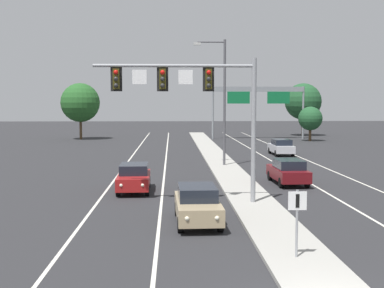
% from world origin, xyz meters
% --- Properties ---
extents(median_island, '(2.40, 110.00, 0.15)m').
position_xyz_m(median_island, '(0.00, 18.00, 0.07)').
color(median_island, '#9E9B93').
rests_on(median_island, ground).
extents(lane_stripe_oncoming_center, '(0.14, 100.00, 0.01)m').
position_xyz_m(lane_stripe_oncoming_center, '(-4.70, 25.00, 0.00)').
color(lane_stripe_oncoming_center, silver).
rests_on(lane_stripe_oncoming_center, ground).
extents(lane_stripe_receding_center, '(0.14, 100.00, 0.01)m').
position_xyz_m(lane_stripe_receding_center, '(4.70, 25.00, 0.00)').
color(lane_stripe_receding_center, silver).
rests_on(lane_stripe_receding_center, ground).
extents(edge_stripe_left, '(0.14, 100.00, 0.01)m').
position_xyz_m(edge_stripe_left, '(-8.00, 25.00, 0.00)').
color(edge_stripe_left, silver).
rests_on(edge_stripe_left, ground).
extents(edge_stripe_right, '(0.14, 100.00, 0.01)m').
position_xyz_m(edge_stripe_right, '(8.00, 25.00, 0.00)').
color(edge_stripe_right, silver).
rests_on(edge_stripe_right, ground).
extents(overhead_signal_mast, '(8.04, 0.44, 7.20)m').
position_xyz_m(overhead_signal_mast, '(-2.91, 13.07, 5.52)').
color(overhead_signal_mast, gray).
rests_on(overhead_signal_mast, median_island).
extents(median_sign_post, '(0.60, 0.10, 2.20)m').
position_xyz_m(median_sign_post, '(-0.13, 4.01, 1.59)').
color(median_sign_post, gray).
rests_on(median_sign_post, median_island).
extents(street_lamp_median, '(2.58, 0.28, 10.00)m').
position_xyz_m(street_lamp_median, '(-0.15, 28.30, 5.79)').
color(street_lamp_median, '#4C4C51').
rests_on(street_lamp_median, median_island).
extents(car_oncoming_tan, '(1.92, 4.51, 1.58)m').
position_xyz_m(car_oncoming_tan, '(-3.07, 9.38, 0.82)').
color(car_oncoming_tan, tan).
rests_on(car_oncoming_tan, ground).
extents(car_oncoming_red, '(1.90, 4.50, 1.58)m').
position_xyz_m(car_oncoming_red, '(-6.36, 17.25, 0.82)').
color(car_oncoming_red, maroon).
rests_on(car_oncoming_red, ground).
extents(car_receding_darkred, '(1.93, 4.51, 1.58)m').
position_xyz_m(car_receding_darkred, '(3.20, 19.45, 0.82)').
color(car_receding_darkred, '#5B0F14').
rests_on(car_receding_darkred, ground).
extents(car_receding_silver, '(1.86, 4.49, 1.58)m').
position_xyz_m(car_receding_silver, '(6.63, 37.03, 0.82)').
color(car_receding_silver, '#B7B7BC').
rests_on(car_receding_silver, ground).
extents(highway_sign_gantry, '(13.28, 0.42, 7.50)m').
position_xyz_m(highway_sign_gantry, '(8.20, 59.42, 6.16)').
color(highway_sign_gantry, gray).
rests_on(highway_sign_gantry, ground).
extents(tree_far_right_a, '(3.22, 3.22, 4.66)m').
position_xyz_m(tree_far_right_a, '(14.52, 55.03, 3.04)').
color(tree_far_right_a, '#4C3823').
rests_on(tree_far_right_a, ground).
extents(tree_far_right_b, '(5.67, 5.67, 8.21)m').
position_xyz_m(tree_far_right_b, '(16.36, 65.88, 5.36)').
color(tree_far_right_b, '#4C3823').
rests_on(tree_far_right_b, ground).
extents(tree_far_left_b, '(5.48, 5.48, 7.93)m').
position_xyz_m(tree_far_left_b, '(-17.02, 59.48, 5.18)').
color(tree_far_left_b, '#4C3823').
rests_on(tree_far_left_b, ground).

